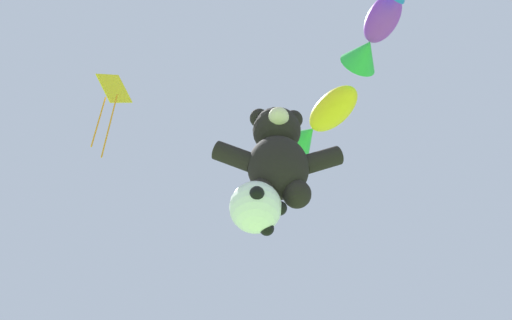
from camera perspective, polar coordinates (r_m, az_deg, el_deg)
name	(u,v)px	position (r m, az deg, el deg)	size (l,w,h in m)	color
teddy_bear_kite	(278,155)	(10.42, 2.19, 0.51)	(2.41, 1.06, 2.44)	black
soccer_ball_kite	(256,207)	(9.47, 0.01, -4.77)	(0.97, 0.96, 0.89)	white
fish_kite_goldfin	(318,124)	(13.14, 6.18, 3.58)	(1.86, 2.28, 0.94)	yellow
fish_kite_violet	(373,36)	(12.45, 11.61, 12.02)	(1.16, 1.89, 0.82)	purple
diamond_kite	(112,96)	(12.93, -14.17, 6.27)	(0.74, 0.76, 2.69)	yellow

